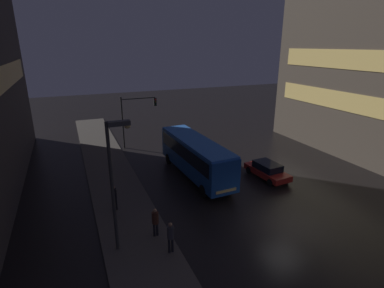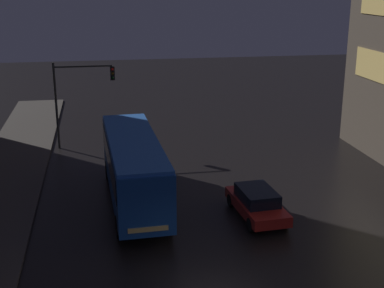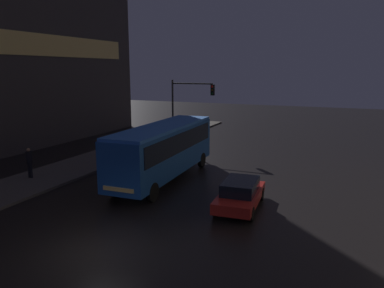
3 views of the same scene
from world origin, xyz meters
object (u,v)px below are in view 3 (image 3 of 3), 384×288
bus_near (164,147)px  traffic_light_main (188,101)px  pedestrian_near (29,160)px  car_taxi (240,193)px

bus_near → traffic_light_main: bearing=-76.1°
pedestrian_near → bus_near: bearing=81.5°
bus_near → car_taxi: bearing=151.8°
traffic_light_main → car_taxi: bearing=-56.4°
pedestrian_near → traffic_light_main: 14.27m
bus_near → traffic_light_main: size_ratio=1.80×
car_taxi → pedestrian_near: pedestrian_near is taller
car_taxi → traffic_light_main: (-8.43, 12.67, 3.24)m
car_taxi → traffic_light_main: traffic_light_main is taller
car_taxi → pedestrian_near: bearing=-1.7°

